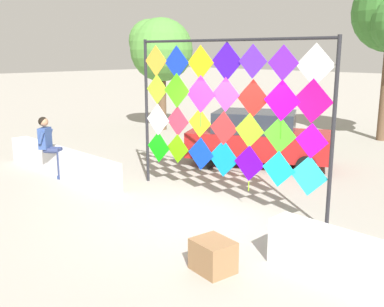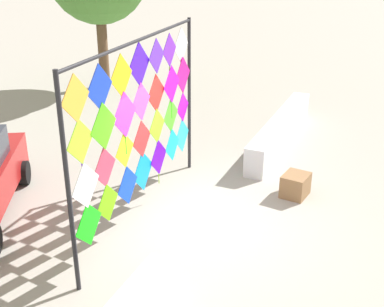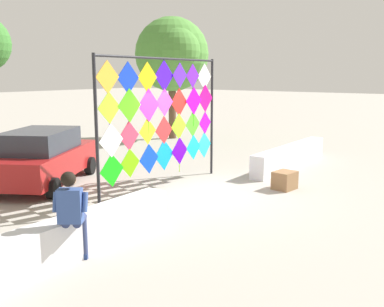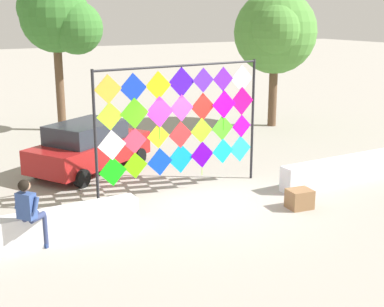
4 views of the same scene
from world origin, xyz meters
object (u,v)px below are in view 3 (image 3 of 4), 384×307
object	(u,v)px
seated_vendor	(72,210)
tree_broadleaf	(173,57)
cardboard_box_large	(285,180)
parked_car	(42,157)
kite_display_rack	(164,112)

from	to	relation	value
seated_vendor	tree_broadleaf	distance (m)	13.82
seated_vendor	cardboard_box_large	bearing A→B (deg)	-6.79
seated_vendor	cardboard_box_large	xyz separation A→B (m)	(6.17, -0.73, -0.67)
seated_vendor	parked_car	bearing A→B (deg)	59.30
cardboard_box_large	parked_car	bearing A→B (deg)	121.59
parked_car	cardboard_box_large	distance (m)	6.44
kite_display_rack	cardboard_box_large	xyz separation A→B (m)	(1.93, -2.40, -1.77)
kite_display_rack	cardboard_box_large	bearing A→B (deg)	-51.28
seated_vendor	parked_car	size ratio (longest dim) A/B	0.37
parked_car	cardboard_box_large	bearing A→B (deg)	-58.41
parked_car	tree_broadleaf	bearing A→B (deg)	15.60
kite_display_rack	parked_car	xyz separation A→B (m)	(-1.43, 3.06, -1.25)
kite_display_rack	seated_vendor	xyz separation A→B (m)	(-4.24, -1.67, -1.10)
kite_display_rack	tree_broadleaf	distance (m)	9.24
seated_vendor	tree_broadleaf	size ratio (longest dim) A/B	0.28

